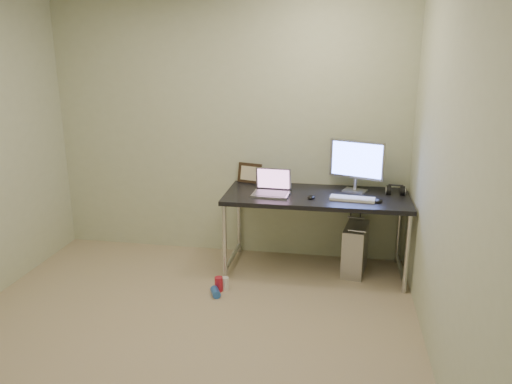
% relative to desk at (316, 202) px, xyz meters
% --- Properties ---
extents(floor, '(3.50, 3.50, 0.00)m').
position_rel_desk_xyz_m(floor, '(-0.90, -1.39, -0.67)').
color(floor, tan).
rests_on(floor, ground).
extents(wall_back, '(3.50, 0.02, 2.50)m').
position_rel_desk_xyz_m(wall_back, '(-0.90, 0.36, 0.58)').
color(wall_back, beige).
rests_on(wall_back, ground).
extents(wall_right, '(0.02, 3.50, 2.50)m').
position_rel_desk_xyz_m(wall_right, '(0.85, -1.39, 0.58)').
color(wall_right, beige).
rests_on(wall_right, ground).
extents(desk, '(1.66, 0.73, 0.75)m').
position_rel_desk_xyz_m(desk, '(0.00, 0.00, 0.00)').
color(desk, black).
rests_on(desk, ground).
extents(tower_computer, '(0.26, 0.46, 0.48)m').
position_rel_desk_xyz_m(tower_computer, '(0.37, 0.04, -0.45)').
color(tower_computer, silver).
rests_on(tower_computer, ground).
extents(cable_a, '(0.01, 0.16, 0.69)m').
position_rel_desk_xyz_m(cable_a, '(0.32, 0.31, -0.27)').
color(cable_a, black).
rests_on(cable_a, ground).
extents(cable_b, '(0.02, 0.11, 0.71)m').
position_rel_desk_xyz_m(cable_b, '(0.41, 0.29, -0.29)').
color(cable_b, black).
rests_on(cable_b, ground).
extents(can_red, '(0.09, 0.09, 0.13)m').
position_rel_desk_xyz_m(can_red, '(-0.79, -0.56, -0.61)').
color(can_red, red).
rests_on(can_red, ground).
extents(can_white, '(0.08, 0.08, 0.11)m').
position_rel_desk_xyz_m(can_white, '(-0.74, -0.52, -0.62)').
color(can_white, white).
rests_on(can_white, ground).
extents(can_blue, '(0.11, 0.14, 0.07)m').
position_rel_desk_xyz_m(can_blue, '(-0.80, -0.65, -0.64)').
color(can_blue, blue).
rests_on(can_blue, ground).
extents(laptop, '(0.34, 0.28, 0.23)m').
position_rel_desk_xyz_m(laptop, '(-0.41, -0.04, 0.13)').
color(laptop, '#BABBC2').
rests_on(laptop, desk).
extents(monitor, '(0.49, 0.22, 0.48)m').
position_rel_desk_xyz_m(monitor, '(0.34, 0.17, 0.36)').
color(monitor, '#BABBC2').
rests_on(monitor, desk).
extents(keyboard, '(0.40, 0.17, 0.02)m').
position_rel_desk_xyz_m(keyboard, '(0.32, -0.12, 0.09)').
color(keyboard, white).
rests_on(keyboard, desk).
extents(mouse_right, '(0.10, 0.13, 0.04)m').
position_rel_desk_xyz_m(mouse_right, '(0.54, -0.14, 0.09)').
color(mouse_right, black).
rests_on(mouse_right, desk).
extents(mouse_left, '(0.09, 0.12, 0.04)m').
position_rel_desk_xyz_m(mouse_left, '(-0.04, -0.12, 0.09)').
color(mouse_left, black).
rests_on(mouse_left, desk).
extents(headphones, '(0.17, 0.10, 0.11)m').
position_rel_desk_xyz_m(headphones, '(0.71, 0.14, 0.11)').
color(headphones, black).
rests_on(headphones, desk).
extents(picture_frame, '(0.25, 0.13, 0.20)m').
position_rel_desk_xyz_m(picture_frame, '(-0.67, 0.31, 0.17)').
color(picture_frame, black).
rests_on(picture_frame, desk).
extents(webcam, '(0.04, 0.03, 0.12)m').
position_rel_desk_xyz_m(webcam, '(-0.37, 0.31, 0.16)').
color(webcam, silver).
rests_on(webcam, desk).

